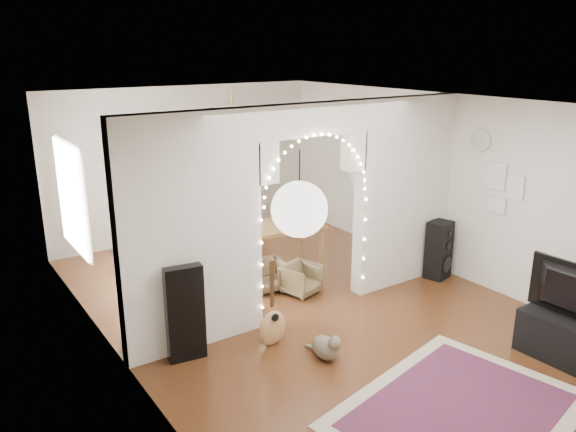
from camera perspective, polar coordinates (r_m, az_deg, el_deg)
floor at (r=7.60m, az=2.22°, el=-9.27°), size 7.50×7.50×0.00m
ceiling at (r=6.85m, az=2.48°, el=11.46°), size 5.00×7.50×0.02m
wall_back at (r=10.27m, az=-10.30°, el=5.38°), size 5.00×0.02×2.70m
wall_left at (r=6.02m, az=-17.13°, el=-3.23°), size 0.02×7.50×2.70m
wall_right at (r=8.79m, az=15.56°, el=3.11°), size 0.02×7.50×2.70m
divider_wall at (r=7.09m, az=2.35°, el=1.14°), size 5.00×0.20×2.70m
fairy_lights at (r=6.95m, az=3.00°, el=1.89°), size 1.64×0.04×1.60m
window at (r=7.66m, az=-21.16°, el=1.78°), size 0.04×1.20×1.40m
wall_clock at (r=8.27m, az=19.05°, el=7.29°), size 0.03×0.31×0.31m
picture_frames at (r=8.15m, az=20.88°, el=2.67°), size 0.02×0.50×0.70m
paper_lantern at (r=3.92m, az=1.16°, el=0.69°), size 0.40×0.40×0.40m
ceiling_fan at (r=8.56m, az=-5.72°, el=10.44°), size 1.10×1.10×0.30m
area_rug at (r=5.90m, az=17.04°, el=-18.37°), size 2.68×2.21×0.02m
guitar_case at (r=6.31m, az=-10.41°, el=-9.72°), size 0.43×0.20×1.10m
acoustic_guitar at (r=6.55m, az=-1.61°, el=-9.96°), size 0.36×0.13×0.89m
tabby_cat at (r=6.40m, az=3.90°, el=-13.14°), size 0.27×0.55×0.36m
floor_speaker at (r=8.67m, az=15.07°, el=-3.35°), size 0.40×0.37×0.88m
media_console at (r=6.98m, az=26.36°, el=-11.32°), size 0.43×1.01×0.50m
tv at (r=6.76m, az=26.97°, el=-7.11°), size 0.17×1.08×0.62m
bookcase at (r=10.38m, az=-7.38°, el=1.78°), size 1.33×0.49×1.34m
dining_table at (r=8.56m, az=-0.65°, el=-1.27°), size 1.29×0.95×0.76m
flower_vase at (r=8.51m, az=-0.65°, el=-0.19°), size 0.21×0.21×0.19m
dining_chair_left at (r=7.91m, az=1.34°, el=-6.43°), size 0.58×0.59×0.43m
dining_chair_right at (r=8.04m, az=-2.08°, el=-6.03°), size 0.52×0.53×0.44m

